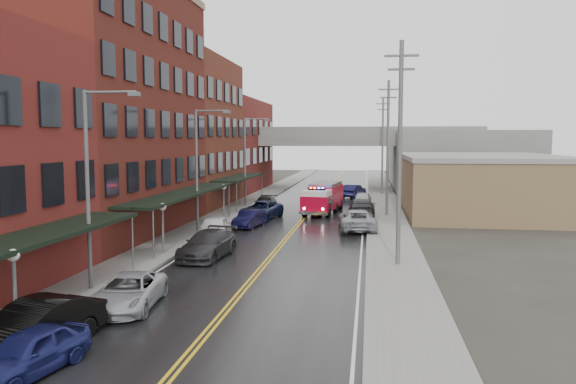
{
  "coord_description": "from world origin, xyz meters",
  "views": [
    {
      "loc": [
        5.61,
        -15.32,
        6.84
      ],
      "look_at": [
        -0.28,
        25.27,
        3.0
      ],
      "focal_mm": 35.0,
      "sensor_mm": 36.0,
      "label": 1
    }
  ],
  "objects": [
    {
      "name": "curb_right",
      "position": [
        5.65,
        30.0,
        0.07
      ],
      "size": [
        0.3,
        160.0,
        0.15
      ],
      "primitive_type": "cube",
      "color": "gray",
      "rests_on": "ground"
    },
    {
      "name": "utility_pole_0",
      "position": [
        7.2,
        15.0,
        6.31
      ],
      "size": [
        1.8,
        0.24,
        12.0
      ],
      "color": "#59595B",
      "rests_on": "ground"
    },
    {
      "name": "brick_building_b",
      "position": [
        -13.3,
        23.0,
        9.0
      ],
      "size": [
        9.0,
        20.0,
        18.0
      ],
      "primitive_type": "cube",
      "color": "#5A2218",
      "rests_on": "ground"
    },
    {
      "name": "awning_0",
      "position": [
        -7.49,
        4.0,
        2.99
      ],
      "size": [
        2.6,
        16.0,
        3.09
      ],
      "color": "black",
      "rests_on": "ground"
    },
    {
      "name": "globe_lamp_0",
      "position": [
        -6.4,
        2.0,
        2.31
      ],
      "size": [
        0.44,
        0.44,
        3.12
      ],
      "color": "#59595B",
      "rests_on": "ground"
    },
    {
      "name": "parked_car_left_1",
      "position": [
        -5.0,
        0.96,
        0.82
      ],
      "size": [
        2.82,
        5.24,
        1.64
      ],
      "primitive_type": "imported",
      "rotation": [
        0.0,
        0.0,
        -0.23
      ],
      "color": "black",
      "rests_on": "ground"
    },
    {
      "name": "parked_car_left_3",
      "position": [
        -3.6,
        15.7,
        0.78
      ],
      "size": [
        2.68,
        5.58,
        1.57
      ],
      "primitive_type": "imported",
      "rotation": [
        0.0,
        0.0,
        -0.09
      ],
      "color": "#29292C",
      "rests_on": "ground"
    },
    {
      "name": "fire_truck",
      "position": [
        1.41,
        36.13,
        1.52
      ],
      "size": [
        3.88,
        7.92,
        2.8
      ],
      "rotation": [
        0.0,
        0.0,
        -0.13
      ],
      "color": "#AB0722",
      "rests_on": "ground"
    },
    {
      "name": "sidewalk_left",
      "position": [
        -7.3,
        30.0,
        0.07
      ],
      "size": [
        3.0,
        160.0,
        0.15
      ],
      "primitive_type": "cube",
      "color": "slate",
      "rests_on": "ground"
    },
    {
      "name": "overpass",
      "position": [
        0.0,
        62.0,
        5.99
      ],
      "size": [
        40.0,
        10.0,
        7.5
      ],
      "color": "slate",
      "rests_on": "ground"
    },
    {
      "name": "parked_car_left_4",
      "position": [
        -4.76,
        21.2,
        0.84
      ],
      "size": [
        2.6,
        5.14,
        1.68
      ],
      "primitive_type": "imported",
      "rotation": [
        0.0,
        0.0,
        0.13
      ],
      "color": "silver",
      "rests_on": "ground"
    },
    {
      "name": "utility_pole_2",
      "position": [
        7.2,
        55.0,
        6.31
      ],
      "size": [
        1.8,
        0.24,
        12.0
      ],
      "color": "#59595B",
      "rests_on": "ground"
    },
    {
      "name": "tan_building",
      "position": [
        16.0,
        40.0,
        2.5
      ],
      "size": [
        14.0,
        22.0,
        5.0
      ],
      "primitive_type": "cube",
      "color": "olive",
      "rests_on": "ground"
    },
    {
      "name": "parked_car_left_7",
      "position": [
        -4.21,
        37.04,
        0.7
      ],
      "size": [
        2.0,
        4.84,
        1.4
      ],
      "primitive_type": "imported",
      "rotation": [
        0.0,
        0.0,
        0.01
      ],
      "color": "black",
      "rests_on": "ground"
    },
    {
      "name": "parked_car_right_1",
      "position": [
        5.0,
        34.2,
        0.83
      ],
      "size": [
        2.33,
        5.71,
        1.66
      ],
      "primitive_type": "imported",
      "rotation": [
        0.0,
        0.0,
        3.14
      ],
      "color": "#29292C",
      "rests_on": "ground"
    },
    {
      "name": "street_lamp_0",
      "position": [
        -6.55,
        8.0,
        5.19
      ],
      "size": [
        2.64,
        0.22,
        9.0
      ],
      "color": "#59595B",
      "rests_on": "ground"
    },
    {
      "name": "awning_2",
      "position": [
        -7.49,
        40.5,
        2.99
      ],
      "size": [
        2.6,
        13.0,
        3.09
      ],
      "color": "black",
      "rests_on": "ground"
    },
    {
      "name": "parked_car_right_0",
      "position": [
        4.75,
        26.86,
        0.8
      ],
      "size": [
        3.14,
        5.98,
        1.6
      ],
      "primitive_type": "imported",
      "rotation": [
        0.0,
        0.0,
        3.23
      ],
      "color": "#96989D",
      "rests_on": "ground"
    },
    {
      "name": "parked_car_left_2",
      "position": [
        -4.02,
        5.8,
        0.68
      ],
      "size": [
        2.82,
        5.14,
        1.36
      ],
      "primitive_type": "imported",
      "rotation": [
        0.0,
        0.0,
        0.12
      ],
      "color": "#A7A9AF",
      "rests_on": "ground"
    },
    {
      "name": "sidewalk_right",
      "position": [
        7.3,
        30.0,
        0.07
      ],
      "size": [
        3.0,
        160.0,
        0.15
      ],
      "primitive_type": "cube",
      "color": "slate",
      "rests_on": "ground"
    },
    {
      "name": "brick_building_c",
      "position": [
        -13.3,
        40.5,
        7.5
      ],
      "size": [
        9.0,
        15.0,
        15.0
      ],
      "primitive_type": "cube",
      "color": "maroon",
      "rests_on": "ground"
    },
    {
      "name": "road",
      "position": [
        0.0,
        30.0,
        0.01
      ],
      "size": [
        11.0,
        160.0,
        0.02
      ],
      "primitive_type": "cube",
      "color": "black",
      "rests_on": "ground"
    },
    {
      "name": "awning_1",
      "position": [
        -7.49,
        23.0,
        2.99
      ],
      "size": [
        2.6,
        18.0,
        3.09
      ],
      "color": "black",
      "rests_on": "ground"
    },
    {
      "name": "parked_car_left_6",
      "position": [
        -3.6,
        31.91,
        0.78
      ],
      "size": [
        3.43,
        5.95,
        1.56
      ],
      "primitive_type": "imported",
      "rotation": [
        0.0,
        0.0,
        -0.16
      ],
      "color": "#111E41",
      "rests_on": "ground"
    },
    {
      "name": "ground",
      "position": [
        0.0,
        0.0,
        0.0
      ],
      "size": [
        220.0,
        220.0,
        0.0
      ],
      "primitive_type": "plane",
      "color": "#2D2B26",
      "rests_on": "ground"
    },
    {
      "name": "globe_lamp_2",
      "position": [
        -6.4,
        30.0,
        2.31
      ],
      "size": [
        0.44,
        0.44,
        3.12
      ],
      "color": "#59595B",
      "rests_on": "ground"
    },
    {
      "name": "parked_car_right_3",
      "position": [
        3.81,
        51.18,
        0.77
      ],
      "size": [
        3.0,
        4.95,
        1.54
      ],
      "primitive_type": "imported",
      "rotation": [
        0.0,
        0.0,
        2.83
      ],
      "color": "#0F0E34",
      "rests_on": "ground"
    },
    {
      "name": "parked_car_right_2",
      "position": [
        5.0,
        43.16,
        0.72
      ],
      "size": [
        1.87,
        4.31,
        1.45
      ],
      "primitive_type": "imported",
      "rotation": [
        0.0,
        0.0,
        3.1
      ],
      "color": "#BBBBBB",
      "rests_on": "ground"
    },
    {
      "name": "brick_building_far",
      "position": [
        -13.3,
        58.0,
        6.0
      ],
      "size": [
        9.0,
        20.0,
        12.0
      ],
      "primitive_type": "cube",
      "color": "maroon",
      "rests_on": "ground"
    },
    {
      "name": "curb_left",
      "position": [
        -5.65,
        30.0,
        0.07
      ],
      "size": [
        0.3,
        160.0,
        0.15
      ],
      "primitive_type": "cube",
      "color": "gray",
      "rests_on": "ground"
    },
    {
      "name": "right_far_block",
      "position": [
        18.0,
        70.0,
        4.0
      ],
      "size": [
        18.0,
        30.0,
        8.0
      ],
      "primitive_type": "cube",
      "color": "slate",
      "rests_on": "ground"
    },
    {
      "name": "street_lamp_1",
      "position": [
        -6.55,
        24.0,
        5.19
      ],
      "size": [
        2.64,
        0.22,
        9.0
      ],
      "color": "#59595B",
      "rests_on": "ground"
    },
    {
      "name": "parked_car_left_0",
      "position": [
        -4.1,
        -0.8,
        0.68
      ],
      "size": [
        2.37,
        4.25,
        1.37
      ],
      "primitive_type": "imported",
      "rotation": [
        0.0,
        0.0,
        -0.2
      ],
      "color": "navy",
      "rests_on": "ground"
    },
    {
      "name": "parked_car_left_5",
      "position": [
        -3.6,
        27.2,
        0.67
      ],
      "size": [
        2.07,
        4.27,
        1.35
      ],
      "primitive_type": "imported",
      "rotation": [
        0.0,
        0.0,
        -0.16
      ],
      "color": "black",
      "rests_on": "ground"
    },
    {
      "name": "globe_lamp_1",
      "position": [
        -6.4,
        16.0,
        2.31
      ],
      "size": [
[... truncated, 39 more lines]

